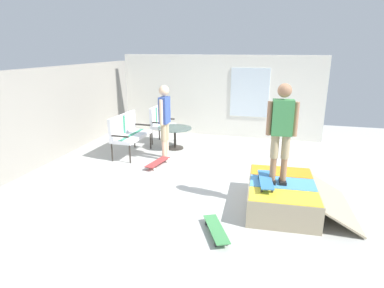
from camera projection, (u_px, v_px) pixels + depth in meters
ground_plane at (209, 187)px, 6.39m from camera, size 12.00×12.00×0.10m
back_wall_cinderblock at (31, 120)px, 7.05m from camera, size 9.00×0.20×2.17m
house_facade at (220, 96)px, 9.66m from camera, size 0.23×6.00×2.40m
skate_ramp at (283, 195)px, 5.39m from camera, size 1.63×1.76×0.46m
patio_bench at (127, 131)px, 8.00m from camera, size 1.27×0.59×1.02m
patio_chair_near_house at (159, 121)px, 9.02m from camera, size 0.63×0.57×1.02m
patio_table at (175, 134)px, 8.52m from camera, size 0.90×0.90×0.57m
person_watching at (165, 117)px, 7.55m from camera, size 0.48×0.25×1.77m
person_skater at (282, 127)px, 5.05m from camera, size 0.26×0.48×1.63m
skateboard_by_bench at (158, 162)px, 7.35m from camera, size 0.82×0.34×0.10m
skateboard_spare at (216, 229)px, 4.64m from camera, size 0.81×0.53×0.10m
skateboard_on_ramp at (266, 180)px, 5.21m from camera, size 0.82×0.30×0.10m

